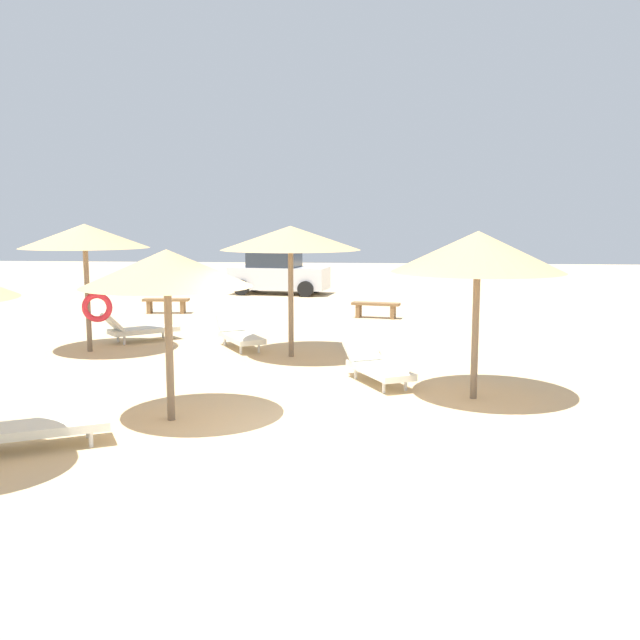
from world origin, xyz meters
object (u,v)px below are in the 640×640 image
Objects in this scene: lounger_0 at (377,367)px; lounger_2 at (239,335)px; parasol_2 at (291,238)px; parasol_1 at (85,237)px; bench_1 at (376,307)px; parasol_0 at (478,252)px; parasol_8 at (167,269)px; lounger_1 at (139,329)px; bench_0 at (166,303)px; lounger_5 at (31,426)px; parked_car at (278,274)px.

lounger_2 is (-3.33, 3.34, 0.01)m from lounger_0.
parasol_2 is 2.86m from lounger_2.
parasol_1 is at bearing 158.88° from lounger_0.
bench_1 is (6.59, 6.23, -2.31)m from parasol_1.
parasol_0 is at bearing -43.11° from parasol_2.
lounger_2 is at bearing -120.10° from bench_1.
lounger_1 is at bearing 113.49° from parasol_8.
parasol_1 is 1.50× the size of lounger_0.
parasol_0 is at bearing -23.08° from parasol_1.
parasol_1 reaches higher than bench_1.
lounger_2 is at bearing 146.19° from parasol_2.
bench_0 is (-0.30, 6.72, -2.31)m from parasol_1.
lounger_2 is at bearing -58.22° from bench_0.
parasol_8 is 6.43m from lounger_2.
parasol_8 is 1.36× the size of lounger_2.
bench_1 is (-0.14, 8.83, 0.03)m from lounger_0.
parasol_1 reaches higher than lounger_0.
parasol_1 is 6.48m from parasol_8.
parasol_8 is (-4.80, -1.78, -0.19)m from parasol_0.
parasol_0 is 1.48× the size of lounger_5.
lounger_1 is 0.93× the size of lounger_5.
parked_car reaches higher than lounger_1.
lounger_2 is at bearing -13.47° from lounger_1.
parasol_8 is (3.62, -5.36, -0.32)m from parasol_1.
lounger_5 reaches higher than lounger_0.
lounger_5 is (-6.25, -3.31, -2.20)m from parasol_0.
lounger_1 reaches higher than lounger_0.
parasol_0 reaches higher than bench_0.
lounger_5 is at bearing -111.26° from parasol_2.
lounger_5 is at bearing -79.80° from lounger_1.
bench_1 is (3.19, 5.50, 0.02)m from lounger_2.
parasol_1 is at bearing -167.79° from lounger_2.
lounger_2 is 0.46× the size of parked_car.
lounger_5 is at bearing -152.10° from parasol_0.
lounger_1 is (-6.05, 3.99, 0.01)m from lounger_0.
parasol_1 reaches higher than parasol_0.
lounger_2 is (-1.38, 0.92, -2.33)m from parasol_2.
lounger_5 is (-2.61, -6.71, -2.33)m from parasol_2.
lounger_1 is 0.44× the size of parked_car.
lounger_2 reaches higher than bench_0.
parked_car is at bearing 79.40° from parasol_1.
bench_0 is at bearing 130.22° from parasol_0.
parasol_2 is 13.61m from parked_car.
lounger_0 reaches higher than bench_1.
bench_1 is (5.91, 4.84, 0.02)m from lounger_1.
parasol_0 is 1.11× the size of parasol_8.
parasol_8 reaches higher than bench_0.
parasol_8 is 0.63× the size of parked_car.
parasol_2 reaches higher than bench_0.
bench_1 is (6.90, -0.49, 0.00)m from bench_0.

